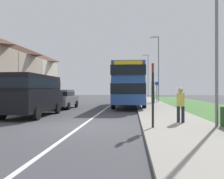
{
  "coord_description": "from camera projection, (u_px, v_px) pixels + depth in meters",
  "views": [
    {
      "loc": [
        2.2,
        -9.82,
        1.58
      ],
      "look_at": [
        0.77,
        6.55,
        1.6
      ],
      "focal_mm": 36.88,
      "sensor_mm": 36.0,
      "label": 1
    }
  ],
  "objects": [
    {
      "name": "street_lamp_mid",
      "position": [
        158.0,
        65.0,
        28.66
      ],
      "size": [
        1.14,
        0.2,
        8.23
      ],
      "color": "slate",
      "rests_on": "ground_plane"
    },
    {
      "name": "parked_van_black",
      "position": [
        33.0,
        92.0,
        13.66
      ],
      "size": [
        2.11,
        5.39,
        2.45
      ],
      "color": "black",
      "rests_on": "ground_plane"
    },
    {
      "name": "parked_car_grey",
      "position": [
        62.0,
        98.0,
        19.3
      ],
      "size": [
        1.9,
        4.22,
        1.58
      ],
      "color": "slate",
      "rests_on": "ground_plane"
    },
    {
      "name": "bus_stop_sign",
      "position": [
        153.0,
        91.0,
        8.89
      ],
      "size": [
        0.09,
        0.52,
        2.6
      ],
      "color": "black",
      "rests_on": "ground_plane"
    },
    {
      "name": "street_lamp_far",
      "position": [
        148.0,
        73.0,
        44.27
      ],
      "size": [
        1.14,
        0.2,
        8.33
      ],
      "color": "slate",
      "rests_on": "ground_plane"
    },
    {
      "name": "cycle_route_sign",
      "position": [
        157.0,
        91.0,
        26.38
      ],
      "size": [
        0.44,
        0.08,
        2.52
      ],
      "color": "slate",
      "rests_on": "ground_plane"
    },
    {
      "name": "ground_plane",
      "position": [
        81.0,
        126.0,
        9.97
      ],
      "size": [
        120.0,
        120.0,
        0.0
      ],
      "primitive_type": "plane",
      "color": "#424247"
    },
    {
      "name": "lane_marking_centre",
      "position": [
        104.0,
        110.0,
        17.94
      ],
      "size": [
        0.14,
        60.0,
        0.01
      ],
      "primitive_type": "cube",
      "color": "silver",
      "rests_on": "ground_plane"
    },
    {
      "name": "pavement_near_side",
      "position": [
        162.0,
        112.0,
        15.59
      ],
      "size": [
        3.2,
        68.0,
        0.12
      ],
      "primitive_type": "cube",
      "color": "gray",
      "rests_on": "ground_plane"
    },
    {
      "name": "pedestrian_walking_away",
      "position": [
        153.0,
        95.0,
        24.69
      ],
      "size": [
        0.34,
        0.34,
        1.67
      ],
      "color": "#23232D",
      "rests_on": "ground_plane"
    },
    {
      "name": "house_terrace_far_side",
      "position": [
        4.0,
        71.0,
        27.72
      ],
      "size": [
        6.98,
        18.92,
        7.67
      ],
      "color": "tan",
      "rests_on": "ground_plane"
    },
    {
      "name": "double_decker_bus",
      "position": [
        129.0,
        84.0,
        21.67
      ],
      "size": [
        2.8,
        11.06,
        3.7
      ],
      "color": "#284C93",
      "rests_on": "ground_plane"
    },
    {
      "name": "pedestrian_at_stop",
      "position": [
        181.0,
        103.0,
        10.25
      ],
      "size": [
        0.34,
        0.34,
        1.67
      ],
      "color": "#23232D",
      "rests_on": "ground_plane"
    },
    {
      "name": "street_lamp_near",
      "position": [
        214.0,
        10.0,
        9.15
      ],
      "size": [
        1.14,
        0.2,
        8.38
      ],
      "color": "slate",
      "rests_on": "ground_plane"
    }
  ]
}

